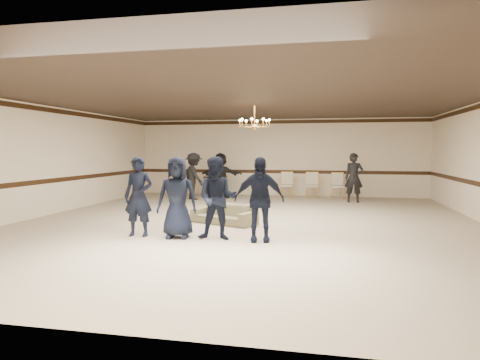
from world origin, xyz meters
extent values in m
cube|color=#BCAE91|center=(0.00, 0.00, 0.00)|extent=(12.00, 14.00, 0.01)
cube|color=black|center=(0.00, 0.00, 3.20)|extent=(12.00, 14.00, 0.01)
cube|color=beige|center=(0.00, 7.00, 1.60)|extent=(12.00, 0.01, 3.20)
cube|color=beige|center=(0.00, -7.00, 1.60)|extent=(12.00, 0.01, 3.20)
cube|color=beige|center=(-6.00, 0.00, 1.60)|extent=(0.01, 14.00, 3.20)
cube|color=black|center=(0.00, 6.99, 1.00)|extent=(12.00, 0.02, 0.14)
cube|color=black|center=(0.00, 6.99, 3.08)|extent=(12.00, 0.02, 0.14)
imported|color=black|center=(-2.04, -2.20, 0.88)|extent=(0.66, 0.45, 1.77)
imported|color=black|center=(-1.14, -2.20, 0.88)|extent=(0.94, 0.69, 1.77)
imported|color=black|center=(-0.24, -2.20, 0.88)|extent=(0.90, 0.72, 1.77)
imported|color=black|center=(0.66, -2.20, 0.88)|extent=(1.10, 0.62, 1.77)
imported|color=#6F654A|center=(-0.59, -0.24, 0.25)|extent=(1.87, 1.31, 0.51)
imported|color=black|center=(-3.03, 4.81, 0.90)|extent=(1.30, 1.30, 1.80)
imported|color=black|center=(-2.13, 5.51, 0.90)|extent=(1.69, 0.59, 1.80)
imported|color=black|center=(2.97, 5.11, 0.90)|extent=(0.67, 0.45, 1.80)
cube|color=black|center=(-2.59, 6.37, 0.40)|extent=(0.96, 0.41, 0.80)
camera|label=1|loc=(2.07, -10.96, 1.91)|focal=32.09mm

